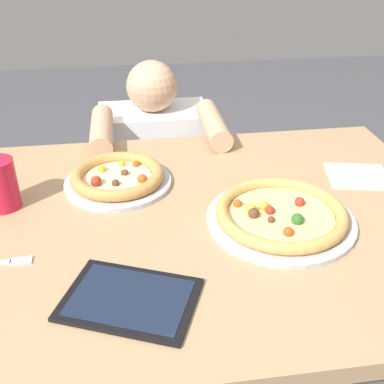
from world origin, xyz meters
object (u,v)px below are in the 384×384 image
Objects in this scene: pizza_near at (281,215)px; drink_cup_colored at (0,184)px; pizza_far at (118,178)px; tablet at (130,299)px; diner_seated at (157,193)px.

drink_cup_colored reaches higher than pizza_near.
drink_cup_colored reaches higher than pizza_far.
pizza_far is 0.44m from tablet.
drink_cup_colored is at bearing -124.94° from diner_seated.
diner_seated is (0.13, 0.51, -0.35)m from pizza_far.
drink_cup_colored is at bearing 127.99° from tablet.
pizza_far is at bearing -104.47° from diner_seated.
drink_cup_colored is 0.43× the size of tablet.
diner_seated reaches higher than pizza_far.
drink_cup_colored is at bearing 165.89° from pizza_near.
pizza_far is 0.97× the size of tablet.
pizza_near is 0.37× the size of diner_seated.
pizza_near is 0.43m from pizza_far.
drink_cup_colored is (-0.64, 0.16, 0.04)m from pizza_near.
tablet is at bearing -52.01° from drink_cup_colored.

